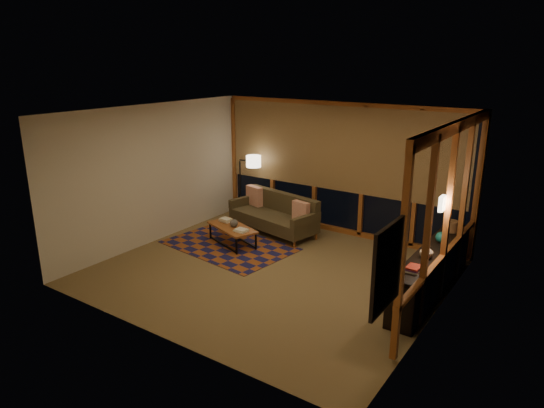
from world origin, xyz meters
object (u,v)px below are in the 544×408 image
Objects in this scene: bookshelf at (432,271)px; coffee_table at (232,235)px; sofa at (273,214)px; floor_lamp at (240,187)px.

coffee_table is at bearing -177.69° from bookshelf.
sofa reaches higher than coffee_table.
sofa is 0.67× the size of bookshelf.
bookshelf is (3.83, 0.15, 0.17)m from coffee_table.
bookshelf is at bearing -2.36° from sofa.
sofa is 1.73× the size of coffee_table.
sofa is 3.67m from bookshelf.
coffee_table is 3.83m from bookshelf.
floor_lamp is at bearing 173.96° from sofa.
sofa is 1.23m from floor_lamp.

